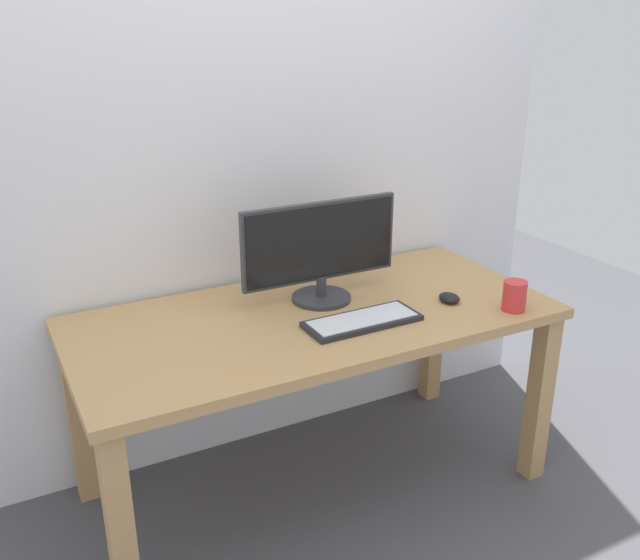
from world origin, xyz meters
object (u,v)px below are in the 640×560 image
object	(u,v)px
mouse	(449,298)
coffee_mug	(514,296)
desk	(314,339)
keyboard_primary	(362,321)
monitor	(320,249)

from	to	relation	value
mouse	coffee_mug	world-z (taller)	coffee_mug
desk	mouse	bearing A→B (deg)	-15.59
mouse	keyboard_primary	bearing A→B (deg)	-172.24
desk	coffee_mug	size ratio (longest dim) A/B	15.61
mouse	desk	bearing A→B (deg)	169.77
keyboard_primary	coffee_mug	xyz separation A→B (m)	(0.53, -0.15, 0.04)
mouse	coffee_mug	xyz separation A→B (m)	(0.15, -0.16, 0.04)
monitor	keyboard_primary	bearing A→B (deg)	-84.16
coffee_mug	keyboard_primary	bearing A→B (deg)	164.35
monitor	coffee_mug	world-z (taller)	monitor
mouse	monitor	bearing A→B (deg)	154.69
monitor	mouse	xyz separation A→B (m)	(0.40, -0.24, -0.18)
keyboard_primary	mouse	bearing A→B (deg)	2.40
monitor	coffee_mug	size ratio (longest dim) A/B	5.57
desk	monitor	size ratio (longest dim) A/B	2.80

